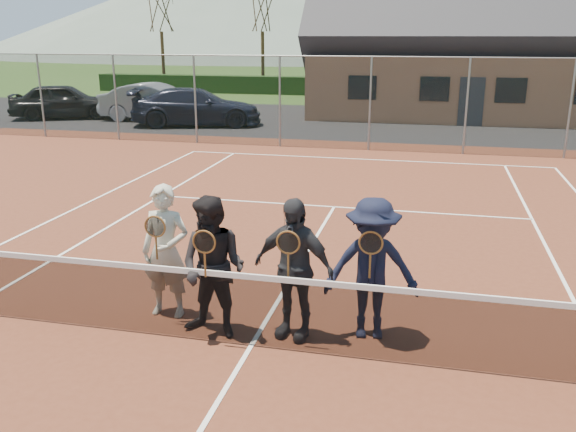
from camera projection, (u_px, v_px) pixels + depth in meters
name	position (u px, v px, depth m)	size (l,w,h in m)	color
ground	(384.00, 124.00, 26.11)	(220.00, 220.00, 0.00)	#2C4B1B
court_surface	(252.00, 346.00, 7.45)	(30.00, 30.00, 0.02)	#562819
tarmac_carpark	(293.00, 121.00, 26.98)	(40.00, 12.00, 0.01)	black
hedge_row	(401.00, 88.00, 37.14)	(40.00, 1.20, 1.10)	black
hill_west	(270.00, 0.00, 98.96)	(110.00, 110.00, 18.00)	#55665A
car_a	(64.00, 101.00, 27.45)	(1.86, 4.63, 1.58)	black
car_b	(157.00, 102.00, 26.72)	(1.71, 4.90, 1.61)	#93949B
car_c	(196.00, 107.00, 25.30)	(2.17, 5.33, 1.55)	black
court_markings	(251.00, 345.00, 7.45)	(11.03, 23.83, 0.01)	white
tennis_net	(251.00, 307.00, 7.30)	(11.68, 0.08, 1.10)	slate
perimeter_fence	(370.00, 104.00, 19.61)	(30.07, 0.07, 3.02)	slate
clubhouse	(484.00, 27.00, 27.81)	(15.60, 8.20, 7.70)	#9E6B4C
tree_a	(160.00, 1.00, 40.08)	(3.20, 3.20, 7.77)	#392314
player_a	(166.00, 251.00, 8.05)	(0.66, 0.50, 1.80)	beige
player_b	(213.00, 268.00, 7.49)	(0.98, 0.82, 1.80)	black
player_c	(293.00, 268.00, 7.47)	(1.13, 0.67, 1.80)	#27282D
player_d	(372.00, 269.00, 7.45)	(1.25, 0.84, 1.80)	black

